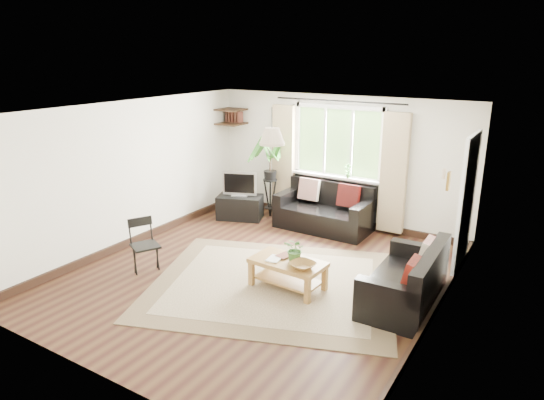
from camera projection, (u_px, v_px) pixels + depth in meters
The scene contains 24 objects.
floor at pixel (258, 275), 7.09m from camera, with size 5.50×5.50×0.00m, color black.
ceiling at pixel (256, 110), 6.38m from camera, with size 5.50×5.50×0.00m, color white.
wall_back at pixel (338, 161), 8.98m from camera, with size 5.00×0.02×2.40m, color white.
wall_front at pixel (95, 269), 4.50m from camera, with size 5.00×0.02×2.40m, color white.
wall_left at pixel (130, 174), 7.99m from camera, with size 0.02×5.50×2.40m, color white.
wall_right at pixel (441, 230), 5.49m from camera, with size 0.02×5.50×2.40m, color white.
rug at pixel (272, 284), 6.81m from camera, with size 3.32×2.85×0.02m, color beige.
window at pixel (338, 142), 8.84m from camera, with size 2.50×0.16×2.16m, color white, non-canonical shape.
door at pixel (466, 207), 6.95m from camera, with size 0.06×0.96×2.06m, color silver.
corner_shelf at pixel (231, 117), 9.70m from camera, with size 0.50×0.50×0.34m, color black, non-canonical shape.
pendant_lamp at pixel (272, 132), 6.81m from camera, with size 0.36×0.36×0.54m, color beige, non-canonical shape.
wall_sconce at pixel (446, 177), 5.61m from camera, with size 0.12×0.12×0.28m, color beige, non-canonical shape.
sofa_back at pixel (324, 208), 8.83m from camera, with size 1.70×0.85×0.80m, color black, non-canonical shape.
sofa_right at pixel (404, 277), 6.21m from camera, with size 0.79×1.57×0.74m, color black, non-canonical shape.
coffee_table at pixel (288, 274), 6.65m from camera, with size 1.01×0.55×0.41m, color olive, non-canonical shape.
table_plant at pixel (296, 250), 6.52m from camera, with size 0.30×0.26×0.33m, color #39692A.
bowl at pixel (303, 265), 6.34m from camera, with size 0.33×0.33×0.08m, color brown.
book_a at pixel (269, 258), 6.66m from camera, with size 0.18×0.24×0.02m, color white.
book_b at pixel (280, 254), 6.78m from camera, with size 0.18×0.24×0.02m, color brown.
tv_stand at pixel (240, 207), 9.45m from camera, with size 0.85×0.48×0.46m, color black.
tv at pixel (240, 183), 9.31m from camera, with size 0.66×0.22×0.50m, color #A5A5AA, non-canonical shape.
palm_stand at pixel (270, 176), 9.41m from camera, with size 0.63×0.63×1.63m, color black, non-canonical shape.
folding_chair at pixel (145, 247), 7.10m from camera, with size 0.41×0.41×0.79m, color black, non-canonical shape.
sill_plant at pixel (348, 171), 8.79m from camera, with size 0.14×0.10×0.27m, color #2D6023.
Camera 1 is at (3.55, -5.39, 3.13)m, focal length 32.00 mm.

